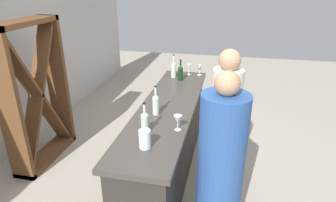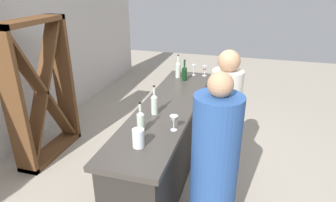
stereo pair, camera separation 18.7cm
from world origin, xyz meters
name	(u,v)px [view 2 (the right image)]	position (x,y,z in m)	size (l,w,h in m)	color
ground_plane	(168,172)	(0.00, 0.00, 0.00)	(12.00, 12.00, 0.00)	#9E9384
bar_counter	(168,140)	(0.00, 0.00, 0.46)	(2.56, 0.59, 0.90)	#2A2723
wine_rack	(42,92)	(-0.02, 1.65, 0.89)	(0.99, 0.28, 1.79)	brown
wine_bottle_leftmost_clear_pale	(141,121)	(-0.65, 0.07, 1.02)	(0.07, 0.07, 0.30)	#B7C6B2
wine_bottle_second_left_clear_pale	(154,103)	(-0.26, 0.07, 1.02)	(0.07, 0.07, 0.31)	#B7C6B2
wine_bottle_center_dark_green	(184,73)	(0.87, 0.02, 1.02)	(0.07, 0.07, 0.29)	black
wine_bottle_second_right_clear_pale	(178,69)	(0.99, 0.14, 1.03)	(0.07, 0.07, 0.33)	#B7C6B2
wine_glass_near_left	(205,69)	(1.17, -0.21, 1.01)	(0.07, 0.07, 0.15)	white
wine_glass_near_center	(174,120)	(-0.54, -0.21, 1.01)	(0.08, 0.08, 0.15)	white
wine_glass_near_right	(194,68)	(1.15, -0.06, 1.01)	(0.06, 0.06, 0.16)	white
water_pitcher	(138,138)	(-0.90, 0.00, 0.98)	(0.10, 0.10, 0.16)	silver
person_left_guest	(223,128)	(-0.07, -0.63, 0.75)	(0.41, 0.41, 1.59)	beige
person_center_guest	(214,169)	(-0.78, -0.63, 0.72)	(0.47, 0.47, 1.58)	#284C8C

